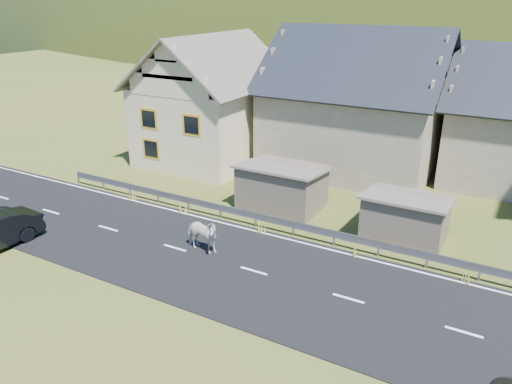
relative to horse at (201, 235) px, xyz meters
The scene contains 10 objects.
ground 2.94m from the horse, ahead, with size 160.00×160.00×0.00m, color #2E3D12.
road 2.93m from the horse, ahead, with size 60.00×7.00×0.04m, color black.
lane_markings 2.93m from the horse, ahead, with size 60.00×6.60×0.01m, color silver.
guardrail 4.35m from the horse, 49.95° to the left, with size 28.10×0.09×0.75m.
shed_left 6.20m from the horse, 82.61° to the left, with size 4.30×3.30×2.40m, color brown.
shed_right 9.23m from the horse, 37.73° to the left, with size 3.80×2.90×2.20m, color brown.
house_cream 14.14m from the horse, 121.76° to the left, with size 7.80×9.80×8.30m.
house_stone_a 15.24m from the horse, 83.01° to the left, with size 10.80×9.80×8.90m.
conifer_patch 121.55m from the horse, 115.46° to the left, with size 76.00×50.00×28.00m, color black.
horse is the anchor object (origin of this frame).
Camera 1 is at (8.68, -15.22, 10.44)m, focal length 35.00 mm.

